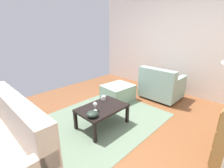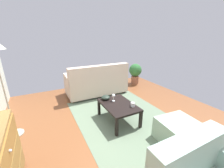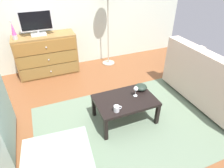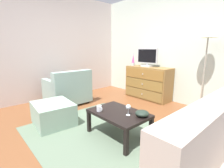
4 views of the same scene
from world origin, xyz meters
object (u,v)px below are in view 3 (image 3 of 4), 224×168
Objects in this scene: lava_lamp at (13,31)px; bowl_decorative at (141,87)px; tv at (36,23)px; ottoman at (59,165)px; dresser at (47,55)px; coffee_table at (125,102)px; wine_glass at (136,89)px; couch_large at (214,84)px; mug at (117,109)px.

bowl_decorative is (1.67, -1.73, -0.56)m from lava_lamp.
ottoman is at bearing -92.69° from tv.
lava_lamp is (-0.49, -0.04, 0.56)m from dresser.
lava_lamp is at bearing 125.86° from coffee_table.
coffee_table is 0.24m from wine_glass.
lava_lamp reaches higher than couch_large.
mug is at bearing -178.56° from couch_large.
ottoman is (0.30, -2.43, -0.79)m from lava_lamp.
dresser is 3.58× the size of lava_lamp.
wine_glass is 0.45m from mug.
wine_glass is 0.84× the size of bowl_decorative.
couch_large reaches higher than mug.
mug is (-0.22, -0.19, 0.09)m from coffee_table.
tv is 0.43m from lava_lamp.
couch_large is at bearing -13.04° from bowl_decorative.
tv reaches higher than lava_lamp.
coffee_table is at bearing 41.55° from mug.
ottoman is at bearing -94.52° from dresser.
bowl_decorative is (0.33, 0.13, 0.09)m from coffee_table.
tv is at bearing 87.31° from ottoman.
dresser is 0.66m from tv.
dresser is 1.69× the size of ottoman.
mug is (0.64, -2.10, 0.01)m from dresser.
coffee_table is 0.30m from mug.
mug is (-0.39, -0.21, -0.07)m from wine_glass.
wine_glass is 0.20m from bowl_decorative.
bowl_decorative reaches higher than coffee_table.
mug is 0.61× the size of bowl_decorative.
ottoman is at bearing -153.26° from bowl_decorative.
mug is at bearing -71.33° from tv.
wine_glass reaches higher than coffee_table.
lava_lamp is at bearing 145.08° from couch_large.
couch_large reaches higher than dresser.
bowl_decorative reaches higher than ottoman.
mug is at bearing -138.45° from coffee_table.
lava_lamp is at bearing 129.47° from wine_glass.
tv reaches higher than wine_glass.
lava_lamp is (-0.41, -0.07, -0.10)m from tv.
lava_lamp is 2.41m from mug.
lava_lamp is 2.10× the size of wine_glass.
lava_lamp is at bearing 118.81° from mug.
wine_glass is at bearing 28.43° from mug.
ottoman is (-0.83, -0.37, -0.23)m from mug.
wine_glass is at bearing -50.53° from lava_lamp.
bowl_decorative is at bearing 22.06° from coffee_table.
tv reaches higher than bowl_decorative.
dresser is 2.49m from ottoman.
tv is 0.69× the size of coffee_table.
bowl_decorative is at bearing 26.74° from ottoman.
lava_lamp is 0.47× the size of ottoman.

